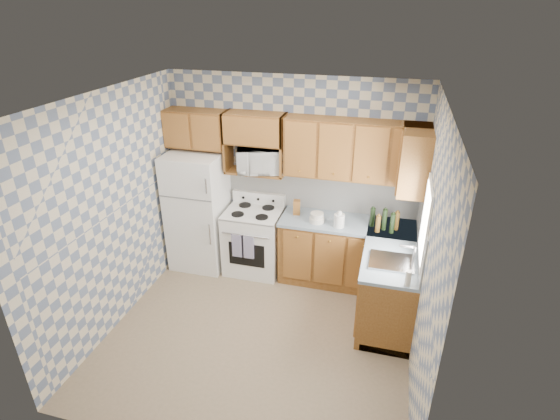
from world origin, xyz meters
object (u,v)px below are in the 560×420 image
object	(u,v)px
stove_body	(254,241)
refrigerator	(198,211)
electric_kettle	(339,221)
microwave	(260,160)

from	to	relation	value
stove_body	refrigerator	bearing A→B (deg)	-178.22
stove_body	electric_kettle	size ratio (longest dim) A/B	5.25
stove_body	electric_kettle	distance (m)	1.32
refrigerator	stove_body	distance (m)	0.89
microwave	electric_kettle	xyz separation A→B (m)	(1.13, -0.29, -0.61)
refrigerator	microwave	distance (m)	1.18
refrigerator	stove_body	world-z (taller)	refrigerator
microwave	electric_kettle	distance (m)	1.31
refrigerator	electric_kettle	world-z (taller)	refrigerator
microwave	electric_kettle	bearing A→B (deg)	-32.06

